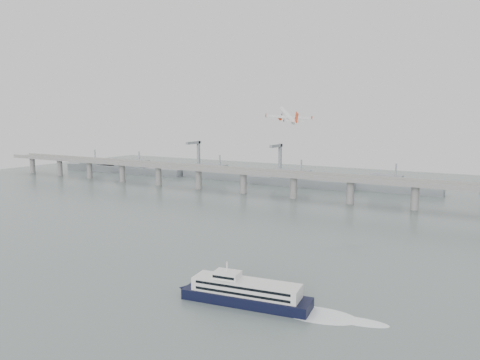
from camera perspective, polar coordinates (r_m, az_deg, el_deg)
The scene contains 5 objects.
ground at distance 225.22m, azimuth -7.13°, elevation -10.84°, with size 900.00×900.00×0.00m, color slate.
bridge at distance 395.59m, azimuth 10.40°, elevation -0.05°, with size 800.00×22.00×23.90m.
distant_fleet at distance 523.66m, azimuth -3.25°, elevation 0.79°, with size 453.00×60.90×40.00m.
ferry at distance 185.74m, azimuth 0.76°, elevation -13.58°, with size 83.32×22.27×15.74m.
airliner at distance 301.08m, azimuth 5.89°, elevation 7.77°, with size 26.44×27.44×13.84m.
Camera 1 is at (129.35, -169.33, 72.97)m, focal length 35.00 mm.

